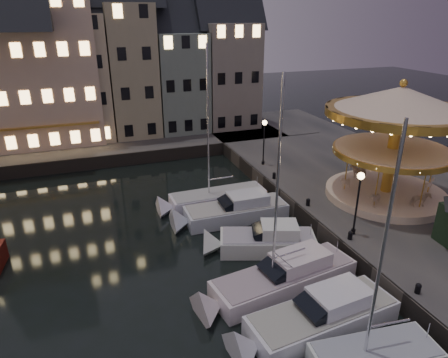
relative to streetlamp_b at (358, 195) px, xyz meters
name	(u,v)px	position (x,y,z in m)	size (l,w,h in m)	color
ground	(255,283)	(-7.20, -1.00, -4.02)	(160.00, 160.00, 0.00)	black
quay_east	(384,196)	(6.80, 5.00, -3.37)	(16.00, 56.00, 1.30)	#474442
quay_north	(87,146)	(-15.20, 27.00, -3.37)	(44.00, 12.00, 1.30)	#474442
quaywall_e	(296,212)	(-1.20, 5.00, -3.37)	(0.15, 44.00, 1.30)	#47423A
quaywall_n	(110,161)	(-13.20, 21.00, -3.37)	(48.00, 0.15, 1.30)	#47423A
streetlamp_b	(358,195)	(0.00, 0.00, 0.00)	(0.44, 0.44, 4.17)	black
streetlamp_c	(264,136)	(0.00, 13.50, 0.00)	(0.44, 0.44, 4.17)	black
streetlamp_d	(417,144)	(11.30, 7.00, 0.00)	(0.44, 0.44, 4.17)	black
bollard_a	(418,288)	(-0.60, -6.00, -2.41)	(0.30, 0.30, 0.57)	black
bollard_b	(350,235)	(-0.60, -0.50, -2.41)	(0.30, 0.30, 0.57)	black
bollard_c	(308,202)	(-0.60, 4.50, -2.41)	(0.30, 0.30, 0.57)	black
bollard_d	(274,175)	(-0.60, 10.00, -2.41)	(0.30, 0.30, 0.57)	black
townhouse_nb	(15,76)	(-21.25, 29.00, 4.26)	(6.16, 8.00, 13.80)	slate
townhouse_nc	(76,69)	(-15.20, 29.00, 4.76)	(6.82, 8.00, 14.80)	tan
townhouse_nd	(130,62)	(-9.45, 29.00, 5.26)	(5.50, 8.00, 15.80)	gray
townhouse_ne	(178,73)	(-4.00, 29.00, 3.76)	(6.16, 8.00, 12.80)	slate
townhouse_nf	(226,67)	(2.05, 29.00, 4.26)	(6.82, 8.00, 13.80)	gray
hotel_corner	(13,61)	(-21.20, 29.00, 5.76)	(17.60, 9.00, 16.80)	#CEB098
motorboat_b	(316,319)	(-5.95, -5.30, -3.37)	(8.67, 3.29, 2.15)	silver
motorboat_c	(279,280)	(-6.21, -1.94, -3.34)	(9.51, 3.77, 12.58)	silver
motorboat_d	(261,242)	(-5.46, 2.04, -3.38)	(7.12, 4.44, 2.15)	silver
motorboat_e	(231,212)	(-5.80, 6.61, -3.37)	(8.61, 2.63, 2.15)	#B5BCC9
motorboat_f	(211,200)	(-6.44, 9.33, -3.49)	(8.66, 2.35, 11.53)	silver
carousel	(397,122)	(5.68, 3.78, 3.11)	(10.11, 10.11, 8.85)	beige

